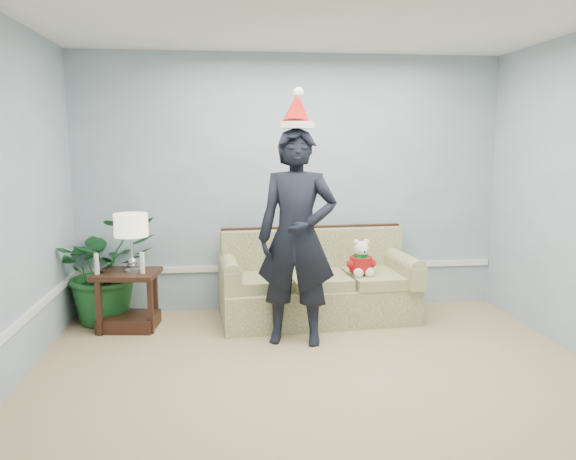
{
  "coord_description": "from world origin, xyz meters",
  "views": [
    {
      "loc": [
        -0.69,
        -3.42,
        1.78
      ],
      "look_at": [
        -0.13,
        1.55,
        1.0
      ],
      "focal_mm": 35.0,
      "sensor_mm": 36.0,
      "label": 1
    }
  ],
  "objects_px": {
    "sofa": "(317,287)",
    "table_lamp": "(131,228)",
    "teddy_bear": "(361,262)",
    "houseplant": "(106,269)",
    "side_table": "(128,306)",
    "man": "(297,237)"
  },
  "relations": [
    {
      "from": "side_table",
      "to": "man",
      "type": "relative_size",
      "value": 0.33
    },
    {
      "from": "side_table",
      "to": "teddy_bear",
      "type": "xyz_separation_m",
      "value": [
        2.28,
        -0.04,
        0.39
      ]
    },
    {
      "from": "houseplant",
      "to": "table_lamp",
      "type": "bearing_deg",
      "value": -42.64
    },
    {
      "from": "sofa",
      "to": "man",
      "type": "xyz_separation_m",
      "value": [
        -0.29,
        -0.68,
        0.64
      ]
    },
    {
      "from": "man",
      "to": "teddy_bear",
      "type": "distance_m",
      "value": 0.94
    },
    {
      "from": "sofa",
      "to": "houseplant",
      "type": "xyz_separation_m",
      "value": [
        -2.11,
        0.12,
        0.22
      ]
    },
    {
      "from": "sofa",
      "to": "table_lamp",
      "type": "relative_size",
      "value": 3.54
    },
    {
      "from": "table_lamp",
      "to": "teddy_bear",
      "type": "height_order",
      "value": "table_lamp"
    },
    {
      "from": "houseplant",
      "to": "teddy_bear",
      "type": "height_order",
      "value": "houseplant"
    },
    {
      "from": "houseplant",
      "to": "man",
      "type": "distance_m",
      "value": 2.03
    },
    {
      "from": "sofa",
      "to": "side_table",
      "type": "height_order",
      "value": "sofa"
    },
    {
      "from": "table_lamp",
      "to": "man",
      "type": "distance_m",
      "value": 1.59
    },
    {
      "from": "table_lamp",
      "to": "houseplant",
      "type": "relative_size",
      "value": 0.52
    },
    {
      "from": "side_table",
      "to": "table_lamp",
      "type": "height_order",
      "value": "table_lamp"
    },
    {
      "from": "sofa",
      "to": "man",
      "type": "bearing_deg",
      "value": -117.58
    },
    {
      "from": "sofa",
      "to": "teddy_bear",
      "type": "xyz_separation_m",
      "value": [
        0.42,
        -0.17,
        0.29
      ]
    },
    {
      "from": "sofa",
      "to": "houseplant",
      "type": "height_order",
      "value": "houseplant"
    },
    {
      "from": "table_lamp",
      "to": "man",
      "type": "height_order",
      "value": "man"
    },
    {
      "from": "sofa",
      "to": "side_table",
      "type": "distance_m",
      "value": 1.87
    },
    {
      "from": "sofa",
      "to": "man",
      "type": "height_order",
      "value": "man"
    },
    {
      "from": "table_lamp",
      "to": "teddy_bear",
      "type": "xyz_separation_m",
      "value": [
        2.22,
        -0.0,
        -0.38
      ]
    },
    {
      "from": "man",
      "to": "teddy_bear",
      "type": "height_order",
      "value": "man"
    }
  ]
}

